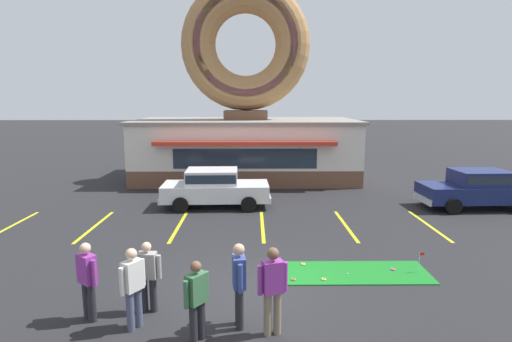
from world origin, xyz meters
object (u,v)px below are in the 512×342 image
object	(u,v)px
pedestrian_leather_jacket_man	(148,274)
pedestrian_blue_sweater_man	(133,285)
golf_ball	(347,274)
pedestrian_clipboard_woman	(88,278)
putting_flag_pin	(421,257)
car_white	(215,186)
pedestrian_hooded_kid	(239,281)
pedestrian_crossing_woman	(197,298)
car_navy	(477,188)
trash_bin	(146,178)
pedestrian_beanie_man	(273,287)

from	to	relation	value
pedestrian_leather_jacket_man	pedestrian_blue_sweater_man	bearing A→B (deg)	-99.98
golf_ball	pedestrian_blue_sweater_man	xyz separation A→B (m)	(-4.77, -2.35, 0.87)
pedestrian_clipboard_woman	putting_flag_pin	bearing A→B (deg)	15.73
putting_flag_pin	pedestrian_clipboard_woman	size ratio (longest dim) A/B	0.33
pedestrian_clipboard_woman	golf_ball	bearing A→B (deg)	19.29
pedestrian_clipboard_woman	car_white	bearing A→B (deg)	78.78
pedestrian_hooded_kid	pedestrian_crossing_woman	size ratio (longest dim) A/B	1.10
golf_ball	car_white	size ratio (longest dim) A/B	0.01
pedestrian_blue_sweater_man	pedestrian_clipboard_woman	size ratio (longest dim) A/B	1.00
pedestrian_hooded_kid	pedestrian_clipboard_woman	world-z (taller)	pedestrian_hooded_kid
car_white	pedestrian_leather_jacket_man	world-z (taller)	car_white
car_navy	pedestrian_clipboard_woman	bearing A→B (deg)	-146.14
car_white	trash_bin	xyz separation A→B (m)	(-3.84, 3.69, -0.37)
putting_flag_pin	car_white	bearing A→B (deg)	132.06
pedestrian_crossing_woman	pedestrian_beanie_man	bearing A→B (deg)	8.02
golf_ball	pedestrian_beanie_man	bearing A→B (deg)	-128.67
pedestrian_beanie_man	car_white	bearing A→B (deg)	101.96
car_white	golf_ball	bearing A→B (deg)	-59.14
pedestrian_hooded_kid	pedestrian_beanie_man	xyz separation A→B (m)	(0.65, -0.28, 0.02)
golf_ball	car_navy	size ratio (longest dim) A/B	0.01
pedestrian_blue_sweater_man	pedestrian_beanie_man	distance (m)	2.72
golf_ball	pedestrian_beanie_man	world-z (taller)	pedestrian_beanie_man
golf_ball	pedestrian_hooded_kid	bearing A→B (deg)	-139.64
pedestrian_blue_sweater_man	pedestrian_clipboard_woman	xyz separation A→B (m)	(-1.01, 0.32, -0.00)
golf_ball	pedestrian_clipboard_woman	bearing A→B (deg)	-160.71
car_white	pedestrian_blue_sweater_man	size ratio (longest dim) A/B	2.77
golf_ball	putting_flag_pin	world-z (taller)	putting_flag_pin
golf_ball	pedestrian_blue_sweater_man	world-z (taller)	pedestrian_blue_sweater_man
pedestrian_beanie_man	trash_bin	world-z (taller)	pedestrian_beanie_man
pedestrian_leather_jacket_man	trash_bin	bearing A→B (deg)	104.87
putting_flag_pin	pedestrian_leather_jacket_man	bearing A→B (deg)	-164.33
car_white	pedestrian_hooded_kid	size ratio (longest dim) A/B	2.66
putting_flag_pin	golf_ball	bearing A→B (deg)	-175.63
golf_ball	pedestrian_crossing_woman	xyz separation A→B (m)	(-3.47, -2.78, 0.82)
putting_flag_pin	trash_bin	xyz separation A→B (m)	(-9.81, 10.30, 0.06)
car_white	car_navy	distance (m)	10.91
pedestrian_hooded_kid	pedestrian_leather_jacket_man	world-z (taller)	pedestrian_hooded_kid
golf_ball	pedestrian_clipboard_woman	world-z (taller)	pedestrian_clipboard_woman
pedestrian_leather_jacket_man	pedestrian_clipboard_woman	world-z (taller)	pedestrian_clipboard_woman
pedestrian_crossing_woman	car_navy	bearing A→B (deg)	41.78
pedestrian_clipboard_woman	pedestrian_crossing_woman	world-z (taller)	pedestrian_clipboard_woman
golf_ball	pedestrian_crossing_woman	bearing A→B (deg)	-141.38
golf_ball	car_white	xyz separation A→B (m)	(-4.04, 6.76, 0.82)
pedestrian_blue_sweater_man	pedestrian_leather_jacket_man	xyz separation A→B (m)	(0.11, 0.65, -0.07)
car_navy	pedestrian_hooded_kid	world-z (taller)	pedestrian_hooded_kid
golf_ball	pedestrian_leather_jacket_man	distance (m)	5.02
car_white	pedestrian_hooded_kid	distance (m)	9.16
golf_ball	car_white	bearing A→B (deg)	120.86
pedestrian_beanie_man	pedestrian_leather_jacket_man	bearing A→B (deg)	161.33
putting_flag_pin	car_navy	xyz separation A→B (m)	(4.94, 6.32, 0.43)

